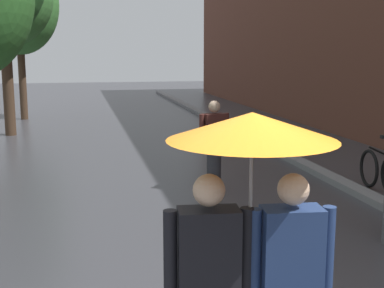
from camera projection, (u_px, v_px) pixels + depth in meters
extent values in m
cube|color=slate|center=(259.00, 142.00, 13.97)|extent=(0.30, 36.00, 0.12)
cylinder|color=#473323|center=(8.00, 86.00, 15.29)|extent=(0.32, 0.32, 2.94)
cylinder|color=#473323|center=(23.00, 81.00, 18.94)|extent=(0.26, 0.26, 2.79)
ellipsoid|color=#387533|center=(18.00, 4.00, 18.46)|extent=(2.84, 2.84, 3.57)
torus|color=black|center=(369.00, 168.00, 9.52)|extent=(0.13, 0.70, 0.70)
cube|color=black|center=(209.00, 255.00, 3.39)|extent=(0.42, 0.26, 0.63)
sphere|color=beige|center=(209.00, 190.00, 3.31)|extent=(0.21, 0.21, 0.21)
cylinder|color=black|center=(170.00, 252.00, 3.36)|extent=(0.09, 0.09, 0.56)
cylinder|color=black|center=(246.00, 249.00, 3.41)|extent=(0.09, 0.09, 0.56)
cube|color=navy|center=(291.00, 253.00, 3.45)|extent=(0.42, 0.26, 0.62)
sphere|color=beige|center=(293.00, 189.00, 3.37)|extent=(0.21, 0.21, 0.21)
cylinder|color=navy|center=(254.00, 250.00, 3.42)|extent=(0.09, 0.09, 0.56)
cylinder|color=navy|center=(328.00, 247.00, 3.47)|extent=(0.09, 0.09, 0.56)
cylinder|color=#9E9EA3|center=(250.00, 222.00, 3.40)|extent=(0.02, 0.02, 1.12)
cone|color=orange|center=(252.00, 126.00, 3.29)|extent=(1.10, 1.10, 0.18)
cylinder|color=#2D2D33|center=(214.00, 168.00, 9.35)|extent=(0.26, 0.26, 0.79)
cube|color=#4C231E|center=(214.00, 130.00, 9.23)|extent=(0.44, 0.31, 0.59)
sphere|color=beige|center=(214.00, 107.00, 9.16)|extent=(0.21, 0.21, 0.21)
cylinder|color=#4C231E|center=(202.00, 129.00, 9.12)|extent=(0.09, 0.09, 0.53)
cylinder|color=#4C231E|center=(226.00, 128.00, 9.34)|extent=(0.09, 0.09, 0.53)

